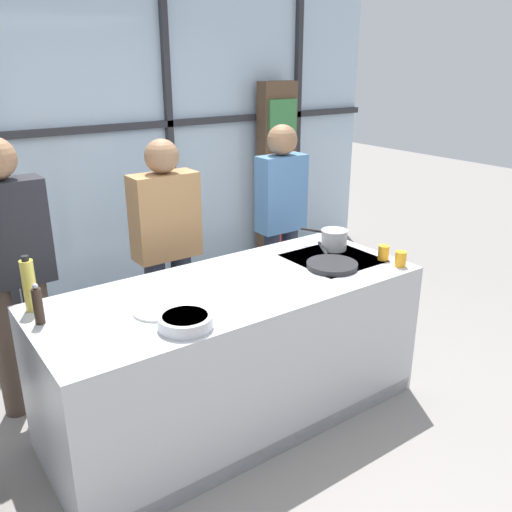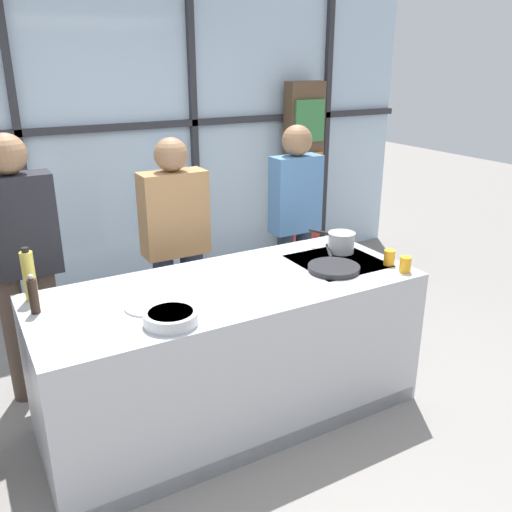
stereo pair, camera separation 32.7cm
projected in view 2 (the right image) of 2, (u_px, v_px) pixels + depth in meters
ground_plane at (232, 413)px, 3.42m from camera, size 18.00×18.00×0.00m
back_window_wall at (112, 143)px, 4.79m from camera, size 6.40×0.10×2.80m
bookshelf at (303, 175)px, 5.69m from camera, size 0.41×0.19×1.89m
demo_island at (231, 352)px, 3.27m from camera, size 2.24×0.91×0.88m
spectator_far_left at (21, 256)px, 3.30m from camera, size 0.45×0.24×1.71m
spectator_center_left at (176, 240)px, 3.79m from camera, size 0.45×0.23×1.62m
spectator_center_right at (295, 215)px, 4.24m from camera, size 0.39×0.23×1.65m
frying_pan at (334, 267)px, 3.32m from camera, size 0.38×0.52×0.04m
saucepan at (341, 242)px, 3.61m from camera, size 0.21×0.31×0.14m
white_plate at (150, 305)px, 2.84m from camera, size 0.27×0.27×0.01m
mixing_bowl at (171, 317)px, 2.65m from camera, size 0.27×0.27×0.06m
oil_bottle at (29, 276)px, 2.87m from camera, size 0.07×0.07×0.30m
pepper_grinder at (33, 295)px, 2.74m from camera, size 0.05×0.05×0.21m
juice_glass_near at (405, 264)px, 3.28m from camera, size 0.07×0.07×0.10m
juice_glass_far at (389, 258)px, 3.40m from camera, size 0.07×0.07×0.10m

